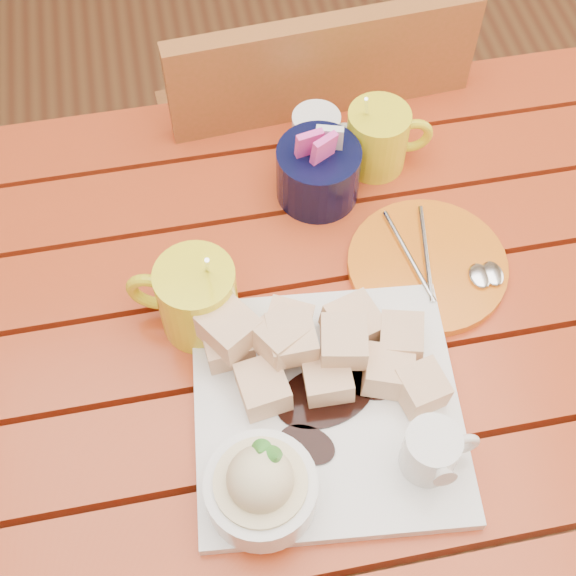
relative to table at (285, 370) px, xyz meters
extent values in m
plane|color=#5B2D1A|center=(0.00, 0.00, -0.64)|extent=(5.00, 5.00, 0.00)
cube|color=#AB3216|center=(0.00, -0.23, 0.09)|extent=(1.20, 0.11, 0.03)
cube|color=#AB3216|center=(0.00, -0.11, 0.09)|extent=(1.20, 0.11, 0.03)
cube|color=#AB3216|center=(0.00, 0.00, 0.09)|extent=(1.20, 0.11, 0.03)
cube|color=#AB3216|center=(0.00, 0.11, 0.09)|extent=(1.20, 0.11, 0.03)
cube|color=#AB3216|center=(0.00, 0.23, 0.09)|extent=(1.20, 0.11, 0.03)
cube|color=#AB3216|center=(0.00, 0.34, 0.09)|extent=(1.20, 0.11, 0.03)
cube|color=#AB3216|center=(0.00, 0.36, 0.04)|extent=(1.12, 0.04, 0.08)
cylinder|color=#AB3216|center=(0.55, 0.35, -0.28)|extent=(0.06, 0.06, 0.72)
cube|color=white|center=(0.03, -0.11, 0.12)|extent=(0.32, 0.32, 0.02)
cube|color=#DE8443|center=(-0.04, -0.09, 0.15)|extent=(0.06, 0.06, 0.04)
cube|color=#DE8443|center=(0.00, -0.02, 0.15)|extent=(0.07, 0.07, 0.04)
cube|color=#DE8443|center=(-0.07, -0.03, 0.15)|extent=(0.06, 0.06, 0.04)
cube|color=#DE8443|center=(0.13, -0.12, 0.15)|extent=(0.06, 0.06, 0.04)
cube|color=#DE8443|center=(0.07, -0.03, 0.15)|extent=(0.07, 0.07, 0.04)
cube|color=#DE8443|center=(0.03, -0.09, 0.15)|extent=(0.05, 0.05, 0.04)
cube|color=#DE8443|center=(0.05, -0.07, 0.18)|extent=(0.06, 0.06, 0.04)
cube|color=#DE8443|center=(0.10, -0.09, 0.15)|extent=(0.07, 0.07, 0.04)
cube|color=#DE8443|center=(-0.01, -0.05, 0.18)|extent=(0.07, 0.07, 0.04)
cube|color=#DE8443|center=(0.12, -0.06, 0.15)|extent=(0.06, 0.06, 0.04)
cube|color=#DE8443|center=(-0.07, -0.03, 0.18)|extent=(0.07, 0.07, 0.04)
cube|color=#DE8443|center=(0.00, -0.05, 0.18)|extent=(0.05, 0.05, 0.04)
cylinder|color=white|center=(-0.06, -0.20, 0.15)|extent=(0.11, 0.11, 0.05)
cylinder|color=#FFE8BB|center=(-0.06, -0.20, 0.16)|extent=(0.09, 0.09, 0.03)
sphere|color=#FFE8BB|center=(-0.06, -0.20, 0.18)|extent=(0.07, 0.07, 0.07)
cone|color=green|center=(-0.05, -0.19, 0.21)|extent=(0.04, 0.04, 0.03)
cone|color=green|center=(-0.06, -0.18, 0.21)|extent=(0.03, 0.03, 0.03)
cylinder|color=white|center=(0.11, -0.19, 0.16)|extent=(0.06, 0.06, 0.06)
cylinder|color=black|center=(0.11, -0.19, 0.18)|extent=(0.05, 0.05, 0.01)
cone|color=white|center=(0.11, -0.22, 0.18)|extent=(0.02, 0.02, 0.03)
torus|color=white|center=(0.15, -0.19, 0.16)|extent=(0.04, 0.01, 0.04)
cylinder|color=yellow|center=(-0.09, 0.03, 0.16)|extent=(0.09, 0.09, 0.10)
cylinder|color=black|center=(-0.09, 0.03, 0.20)|extent=(0.08, 0.08, 0.01)
torus|color=yellow|center=(-0.14, 0.05, 0.16)|extent=(0.06, 0.04, 0.06)
cylinder|color=silver|center=(-0.08, 0.04, 0.19)|extent=(0.01, 0.06, 0.13)
cylinder|color=yellow|center=(0.17, 0.23, 0.15)|extent=(0.08, 0.08, 0.09)
cylinder|color=black|center=(0.17, 0.23, 0.19)|extent=(0.07, 0.07, 0.01)
torus|color=yellow|center=(0.21, 0.23, 0.15)|extent=(0.06, 0.02, 0.06)
cylinder|color=silver|center=(0.15, 0.24, 0.18)|extent=(0.03, 0.05, 0.12)
cylinder|color=white|center=(0.09, 0.26, 0.15)|extent=(0.06, 0.06, 0.07)
cylinder|color=white|center=(0.09, 0.26, 0.18)|extent=(0.05, 0.05, 0.01)
cone|color=white|center=(0.09, 0.23, 0.17)|extent=(0.03, 0.03, 0.03)
torus|color=white|center=(0.13, 0.26, 0.15)|extent=(0.04, 0.02, 0.04)
cylinder|color=black|center=(0.08, 0.20, 0.15)|extent=(0.11, 0.11, 0.08)
cube|color=#F843B0|center=(0.07, 0.20, 0.20)|extent=(0.04, 0.02, 0.05)
cube|color=white|center=(0.09, 0.20, 0.20)|extent=(0.04, 0.03, 0.05)
cube|color=#F843B0|center=(0.08, 0.18, 0.20)|extent=(0.04, 0.03, 0.05)
cylinder|color=orange|center=(0.19, 0.05, 0.11)|extent=(0.20, 0.20, 0.01)
cylinder|color=silver|center=(0.17, 0.06, 0.13)|extent=(0.03, 0.14, 0.01)
cylinder|color=silver|center=(0.19, 0.06, 0.13)|extent=(0.03, 0.14, 0.01)
ellipsoid|color=silver|center=(0.24, 0.02, 0.12)|extent=(0.03, 0.04, 0.01)
ellipsoid|color=silver|center=(0.26, 0.02, 0.12)|extent=(0.03, 0.04, 0.01)
cube|color=brown|center=(0.11, 0.54, -0.20)|extent=(0.45, 0.45, 0.03)
cylinder|color=brown|center=(0.28, 0.73, -0.43)|extent=(0.04, 0.04, 0.43)
cylinder|color=brown|center=(-0.09, 0.71, -0.43)|extent=(0.04, 0.04, 0.43)
cylinder|color=brown|center=(0.30, 0.37, -0.43)|extent=(0.04, 0.04, 0.43)
cylinder|color=brown|center=(-0.06, 0.34, -0.43)|extent=(0.04, 0.04, 0.43)
cube|color=brown|center=(0.12, 0.35, 0.04)|extent=(0.43, 0.06, 0.45)
camera|label=1|loc=(-0.08, -0.46, 0.94)|focal=50.00mm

